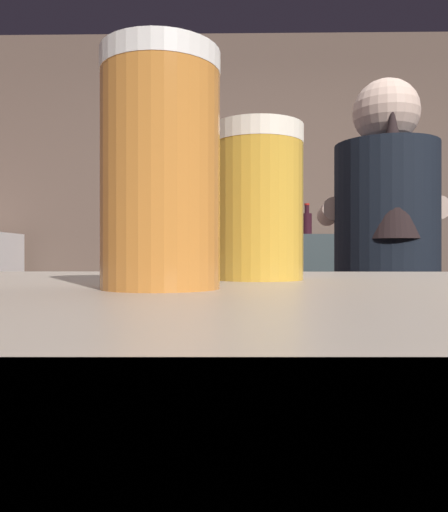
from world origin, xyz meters
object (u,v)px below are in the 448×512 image
object	(u,v)px
bartender	(386,292)
pint_glass_far	(161,171)
chefs_knife	(424,300)
bottle_hot_sauce	(257,223)
bottle_vinegar	(307,223)
pint_glass_near	(258,203)
mixing_bowl	(304,293)

from	to	relation	value
bartender	pint_glass_far	xyz separation A→B (m)	(-0.56, -1.36, 0.18)
chefs_knife	bottle_hot_sauce	xyz separation A→B (m)	(-0.62, 1.34, 0.41)
pint_glass_far	bottle_vinegar	xyz separation A→B (m)	(0.54, 3.00, 0.17)
bottle_vinegar	pint_glass_far	bearing A→B (deg)	-100.19
bartender	chefs_knife	bearing A→B (deg)	-28.40
chefs_knife	pint_glass_near	bearing A→B (deg)	-114.13
bartender	pint_glass_far	world-z (taller)	bartender
chefs_knife	bottle_hot_sauce	bearing A→B (deg)	116.00
mixing_bowl	bottle_vinegar	xyz separation A→B (m)	(0.19, 1.18, 0.38)
bottle_vinegar	pint_glass_near	bearing A→B (deg)	-99.32
pint_glass_far	bottle_hot_sauce	bearing A→B (deg)	86.04
mixing_bowl	pint_glass_far	size ratio (longest dim) A/B	1.42
mixing_bowl	pint_glass_far	bearing A→B (deg)	-100.94
bartender	pint_glass_far	distance (m)	1.48
chefs_knife	pint_glass_far	distance (m)	1.97
pint_glass_near	pint_glass_far	xyz separation A→B (m)	(-0.07, -0.12, 0.01)
bartender	bottle_vinegar	size ratio (longest dim) A/B	8.10
bartender	bottle_vinegar	distance (m)	1.68
pint_glass_near	bottle_hot_sauce	world-z (taller)	bottle_hot_sauce
mixing_bowl	pint_glass_far	distance (m)	1.87
chefs_knife	mixing_bowl	bearing A→B (deg)	174.45
pint_glass_near	bottle_hot_sauce	xyz separation A→B (m)	(0.15, 2.99, 0.18)
mixing_bowl	chefs_knife	world-z (taller)	mixing_bowl
bottle_vinegar	bartender	bearing A→B (deg)	-89.33
pint_glass_near	bottle_vinegar	bearing A→B (deg)	80.68
bartender	bottle_hot_sauce	bearing A→B (deg)	17.47
mixing_bowl	pint_glass_near	distance (m)	1.74
pint_glass_near	pint_glass_far	distance (m)	0.13
pint_glass_far	mixing_bowl	bearing A→B (deg)	79.06
chefs_knife	pint_glass_far	size ratio (longest dim) A/B	1.65
mixing_bowl	bartender	bearing A→B (deg)	-65.83
mixing_bowl	chefs_knife	xyz separation A→B (m)	(0.49, -0.06, -0.02)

